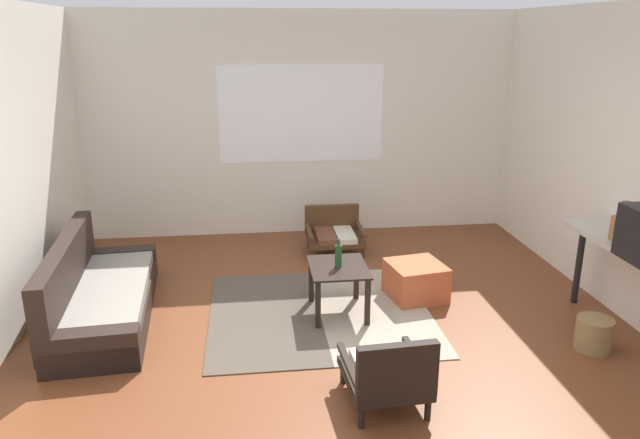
# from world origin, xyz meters

# --- Properties ---
(ground_plane) EXTENTS (7.80, 7.80, 0.00)m
(ground_plane) POSITION_xyz_m (0.00, 0.00, 0.00)
(ground_plane) COLOR brown
(far_wall_with_window) EXTENTS (5.60, 0.13, 2.70)m
(far_wall_with_window) POSITION_xyz_m (0.00, 3.06, 1.35)
(far_wall_with_window) COLOR silver
(far_wall_with_window) RESTS_ON ground
(area_rug) EXTENTS (1.98, 1.86, 0.01)m
(area_rug) POSITION_xyz_m (-0.06, 0.66, 0.01)
(area_rug) COLOR #4C4238
(area_rug) RESTS_ON ground
(couch) EXTENTS (0.88, 2.00, 0.73)m
(couch) POSITION_xyz_m (-2.02, 0.80, 0.22)
(couch) COLOR black
(couch) RESTS_ON ground
(coffee_table) EXTENTS (0.51, 0.61, 0.46)m
(coffee_table) POSITION_xyz_m (0.10, 0.64, 0.36)
(coffee_table) COLOR black
(coffee_table) RESTS_ON ground
(armchair_by_window) EXTENTS (0.64, 0.59, 0.49)m
(armchair_by_window) POSITION_xyz_m (0.30, 2.26, 0.23)
(armchair_by_window) COLOR #472D19
(armchair_by_window) RESTS_ON ground
(armchair_striped_foreground) EXTENTS (0.57, 0.64, 0.58)m
(armchair_striped_foreground) POSITION_xyz_m (0.22, -0.79, 0.26)
(armchair_striped_foreground) COLOR black
(armchair_striped_foreground) RESTS_ON ground
(ottoman_orange) EXTENTS (0.57, 0.57, 0.34)m
(ottoman_orange) POSITION_xyz_m (0.89, 0.88, 0.17)
(ottoman_orange) COLOR #BC5633
(ottoman_orange) RESTS_ON ground
(clay_vase) EXTENTS (0.21, 0.21, 0.32)m
(clay_vase) POSITION_xyz_m (2.35, 0.05, 0.93)
(clay_vase) COLOR #935B38
(clay_vase) RESTS_ON console_shelf
(glass_bottle) EXTENTS (0.06, 0.06, 0.26)m
(glass_bottle) POSITION_xyz_m (0.10, 0.64, 0.56)
(glass_bottle) COLOR #194723
(glass_bottle) RESTS_ON coffee_table
(wicker_basket) EXTENTS (0.28, 0.28, 0.27)m
(wicker_basket) POSITION_xyz_m (2.04, -0.24, 0.13)
(wicker_basket) COLOR olive
(wicker_basket) RESTS_ON ground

